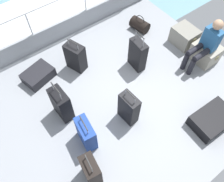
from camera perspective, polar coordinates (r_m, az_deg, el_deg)
ground_plane at (r=4.69m, az=1.56°, el=-1.71°), size 4.40×5.20×0.06m
gunwale_port at (r=5.73m, az=-12.20°, el=14.75°), size 0.06×5.20×0.45m
railing_port at (r=5.38m, az=-13.31°, el=19.10°), size 0.04×4.20×1.02m
sea_wake at (r=7.14m, az=-17.28°, el=17.22°), size 12.00×12.00×0.01m
cargo_crate_0 at (r=5.72m, az=17.51°, el=12.86°), size 0.58×0.45×0.41m
cargo_crate_1 at (r=5.50m, az=22.14°, el=8.79°), size 0.58×0.47×0.41m
passenger_seated at (r=5.12m, az=22.21°, el=10.77°), size 0.34×0.66×1.11m
suitcase_0 at (r=4.15m, az=4.16°, el=-4.29°), size 0.38×0.23×0.83m
suitcase_1 at (r=5.07m, az=-17.82°, el=3.79°), size 0.58×0.70×0.23m
suitcase_2 at (r=4.66m, az=23.59°, el=-6.49°), size 0.56×0.81×0.25m
suitcase_3 at (r=3.76m, az=-5.24°, el=-19.09°), size 0.40×0.27×0.80m
suitcase_4 at (r=4.90m, az=6.35°, el=8.96°), size 0.42×0.22×0.91m
suitcase_5 at (r=4.00m, az=-6.44°, el=-10.44°), size 0.47×0.27×0.72m
suitcase_6 at (r=4.93m, az=-9.02°, el=8.32°), size 0.46×0.36×0.76m
suitcase_7 at (r=4.28m, az=-12.44°, el=-3.23°), size 0.43×0.24×0.90m
duffel_bag at (r=5.89m, az=6.88°, el=16.02°), size 0.50×0.36×0.41m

